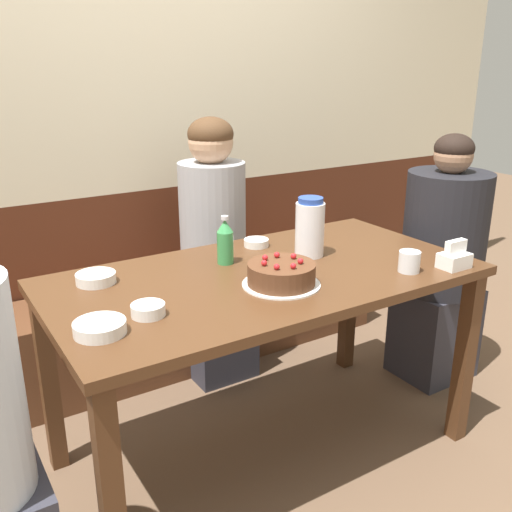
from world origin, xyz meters
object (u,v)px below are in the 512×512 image
object	(u,v)px
birthday_cake	(281,274)
water_pitcher	(310,228)
glass_water_tall	(409,262)
bowl_side_dish	(96,278)
bench_seat	(175,324)
soju_bottle	(225,241)
person_grey_tee	(441,263)
bowl_rice_small	(256,243)
napkin_holder	(454,258)
person_teal_shirt	(214,259)
bowl_sauce_shallow	(100,328)
bowl_soup_white	(148,310)

from	to	relation	value
birthday_cake	water_pitcher	xyz separation A→B (m)	(0.27, 0.20, 0.07)
water_pitcher	glass_water_tall	size ratio (longest dim) A/B	2.98
bowl_side_dish	bench_seat	bearing A→B (deg)	48.16
water_pitcher	soju_bottle	xyz separation A→B (m)	(-0.32, 0.09, -0.03)
bowl_side_dish	glass_water_tall	size ratio (longest dim) A/B	1.74
soju_bottle	person_grey_tee	world-z (taller)	person_grey_tee
water_pitcher	bowl_rice_small	bearing A→B (deg)	118.48
soju_bottle	napkin_holder	world-z (taller)	soju_bottle
water_pitcher	person_teal_shirt	bearing A→B (deg)	100.75
bowl_rice_small	glass_water_tall	bearing A→B (deg)	-60.57
napkin_holder	person_teal_shirt	bearing A→B (deg)	115.79
glass_water_tall	person_grey_tee	xyz separation A→B (m)	(0.58, 0.33, -0.21)
bowl_sauce_shallow	bowl_rice_small	bearing A→B (deg)	29.01
water_pitcher	person_grey_tee	size ratio (longest dim) A/B	0.20
soju_bottle	birthday_cake	bearing A→B (deg)	-80.16
soju_bottle	person_grey_tee	bearing A→B (deg)	-5.25
person_grey_tee	birthday_cake	bearing A→B (deg)	10.44
napkin_holder	bowl_soup_white	distance (m)	1.12
bowl_rice_small	bowl_side_dish	size ratio (longest dim) A/B	0.75
soju_bottle	bowl_side_dish	distance (m)	0.48
bench_seat	person_grey_tee	bearing A→B (deg)	-36.76
birthday_cake	soju_bottle	world-z (taller)	soju_bottle
bench_seat	person_grey_tee	size ratio (longest dim) A/B	1.93
bowl_sauce_shallow	person_teal_shirt	bearing A→B (deg)	45.98
bowl_rice_small	person_teal_shirt	world-z (taller)	person_teal_shirt
bowl_rice_small	bowl_side_dish	world-z (taller)	bowl_side_dish
soju_bottle	person_teal_shirt	distance (m)	0.59
bowl_rice_small	bowl_sauce_shallow	xyz separation A→B (m)	(-0.79, -0.44, 0.00)
bowl_soup_white	person_grey_tee	xyz separation A→B (m)	(1.52, 0.18, -0.20)
bowl_rice_small	person_grey_tee	size ratio (longest dim) A/B	0.09
bench_seat	napkin_holder	distance (m)	1.43
bowl_soup_white	bowl_rice_small	world-z (taller)	bowl_soup_white
bowl_soup_white	bowl_sauce_shallow	xyz separation A→B (m)	(-0.16, -0.04, -0.00)
birthday_cake	napkin_holder	distance (m)	0.66
soju_bottle	bowl_rice_small	bearing A→B (deg)	28.64
bowl_side_dish	soju_bottle	bearing A→B (deg)	-7.17
soju_bottle	water_pitcher	bearing A→B (deg)	-16.27
birthday_cake	soju_bottle	xyz separation A→B (m)	(-0.05, 0.29, 0.05)
soju_bottle	bowl_soup_white	world-z (taller)	soju_bottle
person_teal_shirt	napkin_holder	bearing A→B (deg)	25.79
bowl_sauce_shallow	bowl_side_dish	bearing A→B (deg)	74.26
bowl_side_dish	person_teal_shirt	world-z (taller)	person_teal_shirt
water_pitcher	napkin_holder	world-z (taller)	water_pitcher
bowl_sauce_shallow	person_teal_shirt	size ratio (longest dim) A/B	0.12
bowl_side_dish	napkin_holder	bearing A→B (deg)	-25.36
water_pitcher	bench_seat	bearing A→B (deg)	108.17
bowl_sauce_shallow	napkin_holder	bearing A→B (deg)	-7.43
bowl_side_dish	person_grey_tee	xyz separation A→B (m)	(1.57, -0.16, -0.19)
person_grey_tee	glass_water_tall	bearing A→B (deg)	29.33
bench_seat	bowl_soup_white	bearing A→B (deg)	-117.44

